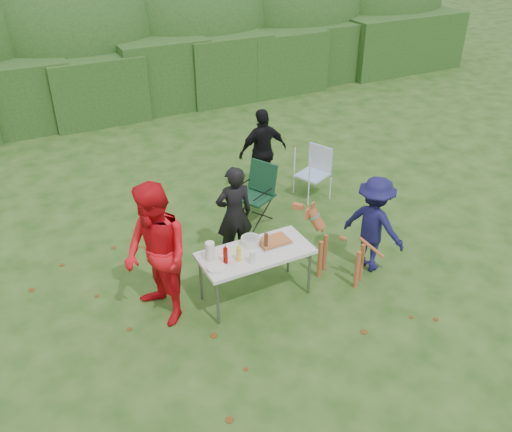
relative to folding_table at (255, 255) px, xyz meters
name	(u,v)px	position (x,y,z in m)	size (l,w,h in m)	color
ground	(240,304)	(-0.26, -0.06, -0.69)	(80.00, 80.00, 0.00)	#1E4211
hedge_row	(94,84)	(-0.26, 7.94, 0.16)	(22.00, 1.40, 1.70)	#23471C
shrub_backdrop	(75,38)	(-0.26, 9.54, 0.91)	(20.00, 2.60, 3.20)	#3D6628
folding_table	(255,255)	(0.00, 0.00, 0.00)	(1.50, 0.70, 0.74)	silver
person_cook	(234,214)	(0.15, 0.96, 0.08)	(0.56, 0.36, 1.52)	black
person_red_jacket	(157,256)	(-1.26, 0.20, 0.27)	(0.93, 0.73, 1.92)	red
person_black_puffy	(263,151)	(1.54, 2.69, 0.10)	(0.93, 0.39, 1.58)	black
child	(374,225)	(1.81, -0.16, 0.05)	(0.95, 0.54, 1.46)	#141245
dog	(342,248)	(1.26, -0.20, -0.17)	(1.10, 0.44, 1.04)	#A3532C
camping_chair	(255,194)	(0.93, 1.83, -0.20)	(0.61, 0.61, 0.98)	#123B23
lawn_chair	(313,173)	(2.23, 2.09, -0.22)	(0.55, 0.55, 0.93)	#4C7FE3
food_tray	(274,242)	(0.31, 0.07, 0.06)	(0.45, 0.30, 0.02)	#B7B7BA
focaccia_bread	(274,240)	(0.31, 0.07, 0.09)	(0.40, 0.26, 0.04)	#C36F3A
mustard_bottle	(239,254)	(-0.28, -0.08, 0.15)	(0.06, 0.06, 0.20)	yellow
ketchup_bottle	(225,256)	(-0.45, -0.05, 0.16)	(0.06, 0.06, 0.22)	#8E0600
beer_bottle	(266,241)	(0.15, -0.01, 0.17)	(0.06, 0.06, 0.24)	#47230F
paper_towel_roll	(210,251)	(-0.60, 0.10, 0.18)	(0.12, 0.12, 0.26)	white
cup_stack	(252,257)	(-0.15, -0.21, 0.14)	(0.08, 0.08, 0.18)	white
pasta_bowl	(251,241)	(0.03, 0.19, 0.10)	(0.26, 0.26, 0.10)	silver
plate_stack	(216,268)	(-0.62, -0.13, 0.08)	(0.24, 0.24, 0.05)	white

